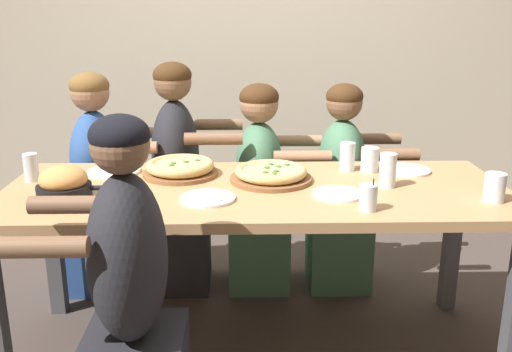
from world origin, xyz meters
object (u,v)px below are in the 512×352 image
Objects in this scene: pizza_board_main at (180,168)px; drinking_glass_d at (387,172)px; empty_plate_b at (406,170)px; diner_far_left at (99,193)px; skillet_bowl at (64,184)px; diner_far_midleft at (178,188)px; empty_plate_d at (114,171)px; diner_near_midleft at (131,316)px; diner_far_midright at (341,197)px; cocktail_glass_blue at (368,199)px; drinking_glass_b at (31,168)px; drinking_glass_a at (370,160)px; drinking_glass_c at (347,157)px; diner_far_center at (260,196)px; pizza_board_second at (271,174)px; empty_plate_a at (338,194)px; empty_plate_c at (208,198)px; drinking_glass_e at (495,187)px.

pizza_board_main is 0.89m from drinking_glass_d.
empty_plate_b is 1.56m from diner_far_left.
drinking_glass_d reaches higher than pizza_board_main.
diner_far_midleft is at bearing 65.01° from skillet_bowl.
empty_plate_d is 0.49m from diner_far_midleft.
empty_plate_b is 0.18× the size of diner_near_midleft.
cocktail_glass_blue is at bearing -4.07° from diner_far_midright.
pizza_board_main is 2.69× the size of cocktail_glass_blue.
drinking_glass_d is 0.12× the size of diner_far_left.
drinking_glass_b reaches higher than pizza_board_main.
drinking_glass_a is 0.10m from drinking_glass_c.
diner_far_midleft is (-0.80, 0.90, -0.24)m from cocktail_glass_blue.
diner_near_midleft is at bearing -156.97° from cocktail_glass_blue.
empty_plate_d is 0.81m from diner_far_center.
empty_plate_a is at bearing -38.56° from pizza_board_second.
drinking_glass_a is (1.14, -0.01, 0.05)m from empty_plate_d.
pizza_board_main reaches higher than empty_plate_c.
drinking_glass_a is 0.10× the size of diner_far_left.
diner_near_midleft reaches higher than diner_far_left.
empty_plate_a is at bearing 44.40° from diner_far_midleft.
cocktail_glass_blue is at bearing -48.08° from pizza_board_second.
drinking_glass_d is (0.22, 0.11, 0.06)m from empty_plate_a.
drinking_glass_b is at bearing 36.08° from diner_near_midleft.
empty_plate_b is at bearing -1.84° from drinking_glass_a.
diner_near_midleft is 1.07× the size of diner_far_center.
drinking_glass_d reaches higher than cocktail_glass_blue.
cocktail_glass_blue is 0.11× the size of diner_far_left.
drinking_glass_d is at bearing 56.54° from diner_far_midleft.
drinking_glass_b is at bearing 175.58° from drinking_glass_d.
drinking_glass_a reaches higher than empty_plate_a.
pizza_board_second is at bearing 14.84° from skillet_bowl.
drinking_glass_a is at bearing 15.51° from skillet_bowl.
drinking_glass_d is at bearing 5.53° from skillet_bowl.
empty_plate_b is at bearing 60.85° from cocktail_glass_blue.
diner_near_midleft is at bearing -35.06° from diner_far_midright.
empty_plate_a is 1.41× the size of drinking_glass_d.
empty_plate_c is at bearing -151.81° from drinking_glass_a.
drinking_glass_c is 0.93m from diner_far_midleft.
empty_plate_d is 2.11× the size of drinking_glass_a.
drinking_glass_a is at bearing 28.19° from empty_plate_c.
skillet_bowl reaches higher than empty_plate_b.
pizza_board_second is 3.16× the size of drinking_glass_a.
pizza_board_second is 0.88m from drinking_glass_e.
drinking_glass_d is at bearing 39.26° from diner_far_center.
empty_plate_a is 1.29m from drinking_glass_b.
drinking_glass_e is (0.48, -0.44, -0.01)m from drinking_glass_c.
empty_plate_c is 0.60m from cocktail_glass_blue.
pizza_board_main is 0.94× the size of pizza_board_second.
drinking_glass_a is 1.41m from diner_far_left.
drinking_glass_e is at bearing -9.53° from drinking_glass_b.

